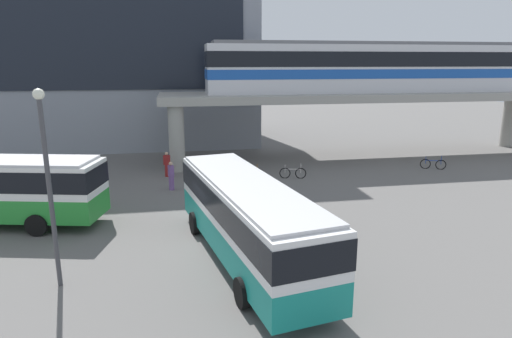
{
  "coord_description": "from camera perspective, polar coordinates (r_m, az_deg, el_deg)",
  "views": [
    {
      "loc": [
        -1.37,
        -17.65,
        7.61
      ],
      "look_at": [
        2.54,
        4.09,
        2.2
      ],
      "focal_mm": 30.98,
      "sensor_mm": 36.0,
      "label": 1
    }
  ],
  "objects": [
    {
      "name": "train",
      "position": [
        36.25,
        13.92,
        12.71
      ],
      "size": [
        24.76,
        2.96,
        3.84
      ],
      "color": "silver",
      "rests_on": "elevated_platform"
    },
    {
      "name": "pedestrian_near_building",
      "position": [
        30.37,
        -11.42,
        0.51
      ],
      "size": [
        0.47,
        0.39,
        1.69
      ],
      "color": "maroon",
      "rests_on": "ground_plane"
    },
    {
      "name": "elevated_platform",
      "position": [
        36.47,
        13.96,
        8.46
      ],
      "size": [
        32.17,
        5.84,
        5.23
      ],
      "color": "#9E9B93",
      "rests_on": "ground_plane"
    },
    {
      "name": "ground_plane",
      "position": [
        28.71,
        -7.11,
        -1.72
      ],
      "size": [
        120.0,
        120.0,
        0.0
      ],
      "primitive_type": "plane",
      "color": "#605E5B"
    },
    {
      "name": "bus_main",
      "position": [
        16.89,
        -1.27,
        -5.67
      ],
      "size": [
        4.53,
        11.32,
        3.22
      ],
      "color": "teal",
      "rests_on": "ground_plane"
    },
    {
      "name": "bicycle_blue",
      "position": [
        34.42,
        21.9,
        0.59
      ],
      "size": [
        1.65,
        0.81,
        1.04
      ],
      "color": "black",
      "rests_on": "ground_plane"
    },
    {
      "name": "bicycle_brown",
      "position": [
        29.08,
        -0.81,
        -0.68
      ],
      "size": [
        1.76,
        0.43,
        1.04
      ],
      "color": "black",
      "rests_on": "ground_plane"
    },
    {
      "name": "station_building",
      "position": [
        45.71,
        -21.56,
        15.68
      ],
      "size": [
        31.33,
        14.0,
        19.74
      ],
      "color": "gray",
      "rests_on": "ground_plane"
    },
    {
      "name": "pedestrian_at_kerb",
      "position": [
        27.14,
        -10.89,
        -0.97
      ],
      "size": [
        0.38,
        0.47,
        1.75
      ],
      "color": "#724C8C",
      "rests_on": "ground_plane"
    },
    {
      "name": "bicycle_silver",
      "position": [
        29.49,
        4.78,
        -0.52
      ],
      "size": [
        1.76,
        0.46,
        1.04
      ],
      "color": "black",
      "rests_on": "ground_plane"
    },
    {
      "name": "lamp_post",
      "position": [
        16.02,
        -25.29,
        -0.72
      ],
      "size": [
        0.36,
        0.36,
        6.78
      ],
      "color": "#3F3F44",
      "rests_on": "ground_plane"
    }
  ]
}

